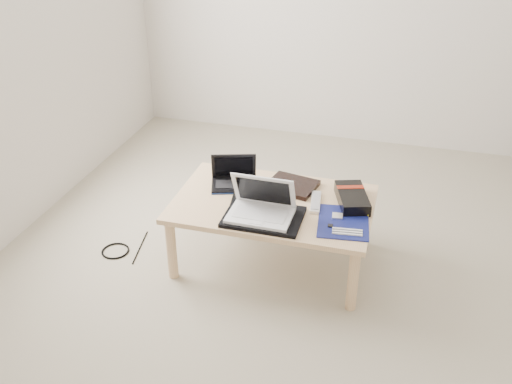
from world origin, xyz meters
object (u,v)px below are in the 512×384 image
(netbook, at_px, (234,179))
(gpu_box, at_px, (352,198))
(coffee_table, at_px, (273,209))
(white_laptop, at_px, (261,207))

(netbook, height_order, gpu_box, netbook)
(coffee_table, bearing_deg, gpu_box, 13.56)
(white_laptop, bearing_deg, coffee_table, 83.69)
(white_laptop, distance_m, gpu_box, 0.52)
(coffee_table, bearing_deg, white_laptop, -96.31)
(netbook, bearing_deg, white_laptop, -50.83)
(netbook, bearing_deg, coffee_table, -25.27)
(gpu_box, bearing_deg, coffee_table, -166.44)
(white_laptop, bearing_deg, gpu_box, 32.34)
(coffee_table, height_order, netbook, netbook)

